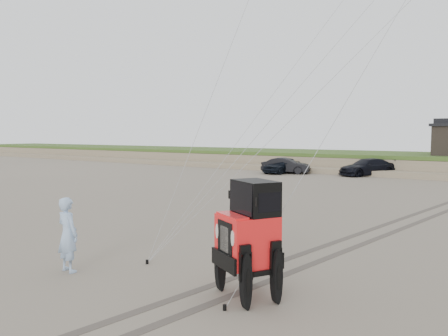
{
  "coord_description": "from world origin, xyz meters",
  "views": [
    {
      "loc": [
        6.74,
        -7.64,
        3.61
      ],
      "look_at": [
        -0.93,
        3.0,
        2.6
      ],
      "focal_mm": 35.0,
      "sensor_mm": 36.0,
      "label": 1
    }
  ],
  "objects": [
    {
      "name": "man",
      "position": [
        -3.19,
        -0.89,
        0.99
      ],
      "size": [
        0.75,
        0.52,
        1.98
      ],
      "primitive_type": "imported",
      "rotation": [
        0.0,
        0.0,
        3.07
      ],
      "color": "#94BBE5",
      "rests_on": "ground"
    },
    {
      "name": "tire_tracks",
      "position": [
        2.0,
        8.0,
        0.0
      ],
      "size": [
        5.22,
        29.74,
        0.01
      ],
      "color": "#4C443D",
      "rests_on": "ground"
    },
    {
      "name": "ground",
      "position": [
        0.0,
        0.0,
        0.0
      ],
      "size": [
        160.0,
        160.0,
        0.0
      ],
      "primitive_type": "plane",
      "color": "#6B6054",
      "rests_on": "ground"
    },
    {
      "name": "stake_aux",
      "position": [
        1.65,
        -0.56,
        0.06
      ],
      "size": [
        0.08,
        0.08,
        0.12
      ],
      "primitive_type": "cylinder",
      "color": "black",
      "rests_on": "ground"
    },
    {
      "name": "stake_main",
      "position": [
        -1.99,
        0.79,
        0.06
      ],
      "size": [
        0.08,
        0.08,
        0.12
      ],
      "primitive_type": "cylinder",
      "color": "black",
      "rests_on": "ground"
    },
    {
      "name": "jeep",
      "position": [
        1.62,
        0.35,
        1.04
      ],
      "size": [
        4.76,
        6.05,
        2.08
      ],
      "primitive_type": null,
      "rotation": [
        0.0,
        0.0,
        -0.49
      ],
      "color": "#FF1D1D",
      "rests_on": "ground"
    },
    {
      "name": "truck_b",
      "position": [
        -12.18,
        28.39,
        0.72
      ],
      "size": [
        4.65,
        2.76,
        1.45
      ],
      "primitive_type": "imported",
      "rotation": [
        0.0,
        0.0,
        1.87
      ],
      "color": "black",
      "rests_on": "ground"
    },
    {
      "name": "truck_c",
      "position": [
        -5.33,
        30.51,
        0.75
      ],
      "size": [
        4.57,
        5.51,
        1.5
      ],
      "primitive_type": "imported",
      "rotation": [
        0.0,
        0.0,
        -0.57
      ],
      "color": "black",
      "rests_on": "ground"
    },
    {
      "name": "truck_a",
      "position": [
        -12.54,
        28.33,
        0.75
      ],
      "size": [
        2.14,
        4.54,
        1.5
      ],
      "primitive_type": "imported",
      "rotation": [
        0.0,
        0.0,
        -0.09
      ],
      "color": "black",
      "rests_on": "ground"
    },
    {
      "name": "dune_ridge",
      "position": [
        0.0,
        37.5,
        0.82
      ],
      "size": [
        160.0,
        14.25,
        1.73
      ],
      "color": "#7A6B54",
      "rests_on": "ground"
    }
  ]
}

